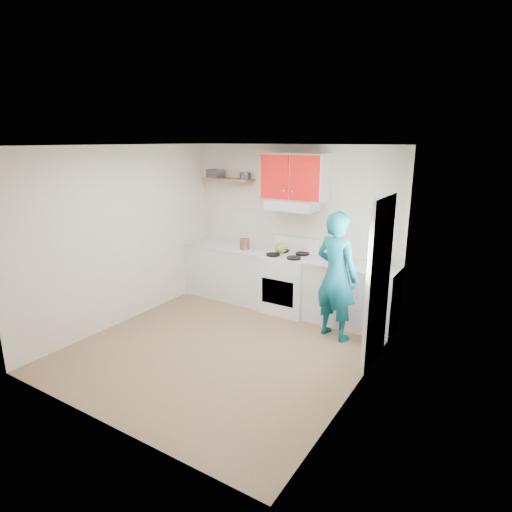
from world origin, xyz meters
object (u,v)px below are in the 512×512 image
Objects in this scene: stove at (287,283)px; crock at (245,245)px; kettle at (280,248)px; person at (336,276)px; tin at (245,176)px.

stove is 0.95m from crock.
person is (1.16, -0.54, -0.12)m from kettle.
kettle is at bearing 165.09° from stove.
stove is at bearing 2.99° from crock.
person is at bearing -14.48° from crock.
stove is at bearing -11.95° from tin.
tin reaches higher than person.
kettle is (0.76, -0.15, -1.09)m from tin.
person reaches higher than stove.
stove is 0.52× the size of person.
crock is at bearing -177.01° from stove.
stove is 5.06× the size of tin.
tin is 1.13m from crock.
kettle is 0.11× the size of person.
crock is at bearing 1.66° from person.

